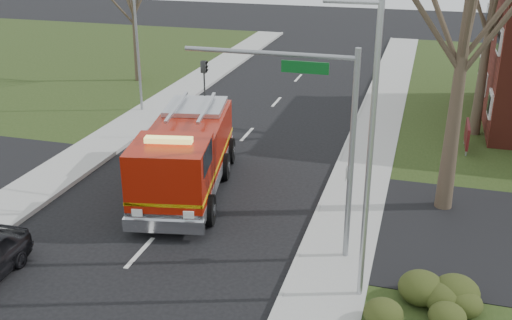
# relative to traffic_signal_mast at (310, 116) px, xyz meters

# --- Properties ---
(ground) EXTENTS (120.00, 120.00, 0.00)m
(ground) POSITION_rel_traffic_signal_mast_xyz_m (-5.21, -1.50, -4.71)
(ground) COLOR black
(ground) RESTS_ON ground
(sidewalk_right) EXTENTS (2.40, 80.00, 0.15)m
(sidewalk_right) POSITION_rel_traffic_signal_mast_xyz_m (0.99, -1.50, -4.63)
(sidewalk_right) COLOR #959691
(sidewalk_right) RESTS_ON ground
(health_center_sign) EXTENTS (0.12, 2.00, 1.40)m
(health_center_sign) POSITION_rel_traffic_signal_mast_xyz_m (5.29, 11.00, -3.83)
(health_center_sign) COLOR #4F1214
(health_center_sign) RESTS_ON ground
(hedge_corner) EXTENTS (2.80, 2.00, 0.90)m
(hedge_corner) POSITION_rel_traffic_signal_mast_xyz_m (3.79, -2.50, -4.13)
(hedge_corner) COLOR #263312
(hedge_corner) RESTS_ON lawn_right
(bare_tree_near) EXTENTS (6.00, 6.00, 12.00)m
(bare_tree_near) POSITION_rel_traffic_signal_mast_xyz_m (4.29, 4.50, 2.71)
(bare_tree_near) COLOR #403225
(bare_tree_near) RESTS_ON ground
(bare_tree_far) EXTENTS (5.25, 5.25, 10.50)m
(bare_tree_far) POSITION_rel_traffic_signal_mast_xyz_m (5.79, 13.50, 1.78)
(bare_tree_far) COLOR #403225
(bare_tree_far) RESTS_ON ground
(traffic_signal_mast) EXTENTS (5.29, 0.18, 6.80)m
(traffic_signal_mast) POSITION_rel_traffic_signal_mast_xyz_m (0.00, 0.00, 0.00)
(traffic_signal_mast) COLOR gray
(traffic_signal_mast) RESTS_ON ground
(streetlight_pole) EXTENTS (1.48, 0.16, 8.40)m
(streetlight_pole) POSITION_rel_traffic_signal_mast_xyz_m (1.93, -2.00, -0.16)
(streetlight_pole) COLOR #B7BABF
(streetlight_pole) RESTS_ON ground
(utility_pole_far) EXTENTS (0.14, 0.14, 7.00)m
(utility_pole_far) POSITION_rel_traffic_signal_mast_xyz_m (-12.01, 12.50, -1.21)
(utility_pole_far) COLOR gray
(utility_pole_far) RESTS_ON ground
(fire_engine) EXTENTS (4.33, 8.38, 3.22)m
(fire_engine) POSITION_rel_traffic_signal_mast_xyz_m (-5.53, 3.30, -3.25)
(fire_engine) COLOR #961506
(fire_engine) RESTS_ON ground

